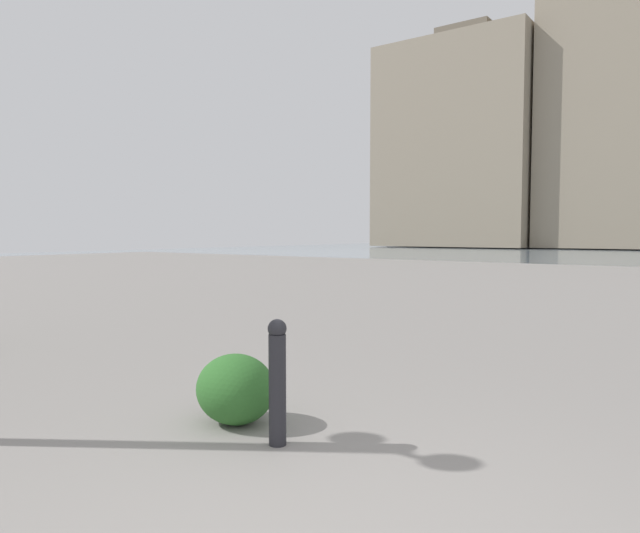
{
  "coord_description": "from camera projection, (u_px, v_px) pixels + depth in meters",
  "views": [
    {
      "loc": [
        -1.09,
        1.74,
        1.45
      ],
      "look_at": [
        5.98,
        -7.96,
        0.74
      ],
      "focal_mm": 31.84,
      "sensor_mm": 36.0,
      "label": 1
    }
  ],
  "objects": [
    {
      "name": "building_slab",
      "position": [
        617.0,
        65.0,
        57.79
      ],
      "size": [
        12.41,
        14.93,
        39.21
      ],
      "color": "gray",
      "rests_on": "ground"
    },
    {
      "name": "building_annex",
      "position": [
        467.0,
        148.0,
        65.46
      ],
      "size": [
        17.1,
        14.88,
        24.74
      ],
      "color": "gray",
      "rests_on": "ground"
    },
    {
      "name": "bollard_near",
      "position": [
        277.0,
        380.0,
        3.86
      ],
      "size": [
        0.13,
        0.13,
        0.87
      ],
      "color": "#232328",
      "rests_on": "ground"
    },
    {
      "name": "shrub_round",
      "position": [
        236.0,
        389.0,
        4.31
      ],
      "size": [
        0.63,
        0.56,
        0.53
      ],
      "color": "#2D6628",
      "rests_on": "ground"
    }
  ]
}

